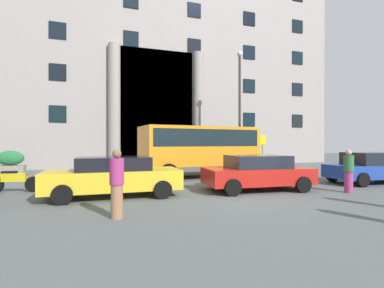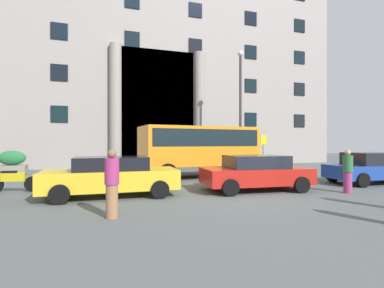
{
  "view_description": "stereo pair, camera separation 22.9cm",
  "coord_description": "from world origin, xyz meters",
  "px_view_note": "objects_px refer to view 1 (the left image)",
  "views": [
    {
      "loc": [
        -5.05,
        -9.27,
        1.9
      ],
      "look_at": [
        0.2,
        6.44,
        1.83
      ],
      "focal_mm": 26.49,
      "sensor_mm": 36.0,
      "label": 1
    },
    {
      "loc": [
        -4.83,
        -9.34,
        1.9
      ],
      "look_at": [
        0.2,
        6.44,
        1.83
      ],
      "focal_mm": 26.49,
      "sensor_mm": 36.0,
      "label": 2
    }
  ],
  "objects_px": {
    "bus_stop_sign": "(263,149)",
    "pedestrian_man_crossing": "(117,183)",
    "lamppost_plaza_centre": "(240,101)",
    "hedge_planter_west": "(10,163)",
    "parked_sedan_second": "(371,168)",
    "pedestrian_child_trailing": "(349,171)",
    "motorcycle_far_end": "(13,181)",
    "hedge_planter_far_west": "(244,159)",
    "parked_coupe_end": "(257,172)",
    "scooter_by_planter": "(239,172)",
    "orange_minibus": "(199,147)",
    "white_taxi_kerbside": "(114,176)",
    "hedge_planter_east": "(194,161)"
  },
  "relations": [
    {
      "from": "bus_stop_sign",
      "to": "pedestrian_man_crossing",
      "type": "xyz_separation_m",
      "value": [
        -10.0,
        -9.08,
        -0.62
      ]
    },
    {
      "from": "lamppost_plaza_centre",
      "to": "pedestrian_man_crossing",
      "type": "bearing_deg",
      "value": -130.81
    },
    {
      "from": "hedge_planter_west",
      "to": "parked_sedan_second",
      "type": "bearing_deg",
      "value": -29.85
    },
    {
      "from": "pedestrian_child_trailing",
      "to": "pedestrian_man_crossing",
      "type": "bearing_deg",
      "value": 45.09
    },
    {
      "from": "pedestrian_child_trailing",
      "to": "parked_sedan_second",
      "type": "bearing_deg",
      "value": -114.16
    },
    {
      "from": "bus_stop_sign",
      "to": "motorcycle_far_end",
      "type": "height_order",
      "value": "bus_stop_sign"
    },
    {
      "from": "hedge_planter_far_west",
      "to": "parked_coupe_end",
      "type": "xyz_separation_m",
      "value": [
        -4.66,
        -9.59,
        0.05
      ]
    },
    {
      "from": "bus_stop_sign",
      "to": "scooter_by_planter",
      "type": "bearing_deg",
      "value": -135.21
    },
    {
      "from": "pedestrian_man_crossing",
      "to": "pedestrian_child_trailing",
      "type": "distance_m",
      "value": 8.68
    },
    {
      "from": "orange_minibus",
      "to": "motorcycle_far_end",
      "type": "xyz_separation_m",
      "value": [
        -8.42,
        -2.37,
        -1.2
      ]
    },
    {
      "from": "hedge_planter_far_west",
      "to": "pedestrian_child_trailing",
      "type": "relative_size",
      "value": 0.86
    },
    {
      "from": "orange_minibus",
      "to": "white_taxi_kerbside",
      "type": "height_order",
      "value": "orange_minibus"
    },
    {
      "from": "hedge_planter_far_west",
      "to": "hedge_planter_west",
      "type": "relative_size",
      "value": 0.88
    },
    {
      "from": "scooter_by_planter",
      "to": "white_taxi_kerbside",
      "type": "bearing_deg",
      "value": -146.06
    },
    {
      "from": "hedge_planter_far_west",
      "to": "scooter_by_planter",
      "type": "height_order",
      "value": "hedge_planter_far_west"
    },
    {
      "from": "hedge_planter_east",
      "to": "pedestrian_child_trailing",
      "type": "distance_m",
      "value": 11.4
    },
    {
      "from": "hedge_planter_west",
      "to": "white_taxi_kerbside",
      "type": "xyz_separation_m",
      "value": [
        5.61,
        -9.57,
        0.05
      ]
    },
    {
      "from": "white_taxi_kerbside",
      "to": "scooter_by_planter",
      "type": "distance_m",
      "value": 6.6
    },
    {
      "from": "hedge_planter_far_west",
      "to": "white_taxi_kerbside",
      "type": "height_order",
      "value": "white_taxi_kerbside"
    },
    {
      "from": "bus_stop_sign",
      "to": "hedge_planter_east",
      "type": "height_order",
      "value": "bus_stop_sign"
    },
    {
      "from": "hedge_planter_far_west",
      "to": "hedge_planter_west",
      "type": "distance_m",
      "value": 15.8
    },
    {
      "from": "white_taxi_kerbside",
      "to": "motorcycle_far_end",
      "type": "relative_size",
      "value": 2.37
    },
    {
      "from": "parked_sedan_second",
      "to": "hedge_planter_west",
      "type": "bearing_deg",
      "value": 153.52
    },
    {
      "from": "motorcycle_far_end",
      "to": "pedestrian_man_crossing",
      "type": "relative_size",
      "value": 1.12
    },
    {
      "from": "white_taxi_kerbside",
      "to": "parked_coupe_end",
      "type": "height_order",
      "value": "white_taxi_kerbside"
    },
    {
      "from": "bus_stop_sign",
      "to": "motorcycle_far_end",
      "type": "distance_m",
      "value": 14.14
    },
    {
      "from": "hedge_planter_east",
      "to": "parked_sedan_second",
      "type": "relative_size",
      "value": 0.36
    },
    {
      "from": "parked_coupe_end",
      "to": "hedge_planter_west",
      "type": "bearing_deg",
      "value": 142.5
    },
    {
      "from": "scooter_by_planter",
      "to": "lamppost_plaza_centre",
      "type": "xyz_separation_m",
      "value": [
        2.78,
        5.09,
        4.36
      ]
    },
    {
      "from": "hedge_planter_west",
      "to": "motorcycle_far_end",
      "type": "bearing_deg",
      "value": -74.98
    },
    {
      "from": "orange_minibus",
      "to": "motorcycle_far_end",
      "type": "bearing_deg",
      "value": -169.43
    },
    {
      "from": "hedge_planter_west",
      "to": "orange_minibus",
      "type": "bearing_deg",
      "value": -26.14
    },
    {
      "from": "hedge_planter_east",
      "to": "parked_coupe_end",
      "type": "relative_size",
      "value": 0.35
    },
    {
      "from": "hedge_planter_west",
      "to": "parked_coupe_end",
      "type": "bearing_deg",
      "value": -41.89
    },
    {
      "from": "pedestrian_child_trailing",
      "to": "bus_stop_sign",
      "type": "bearing_deg",
      "value": -61.13
    },
    {
      "from": "hedge_planter_west",
      "to": "pedestrian_man_crossing",
      "type": "height_order",
      "value": "pedestrian_man_crossing"
    },
    {
      "from": "hedge_planter_far_west",
      "to": "pedestrian_man_crossing",
      "type": "height_order",
      "value": "pedestrian_man_crossing"
    },
    {
      "from": "hedge_planter_east",
      "to": "pedestrian_man_crossing",
      "type": "bearing_deg",
      "value": -117.1
    },
    {
      "from": "parked_sedan_second",
      "to": "scooter_by_planter",
      "type": "xyz_separation_m",
      "value": [
        -5.54,
        2.72,
        -0.28
      ]
    },
    {
      "from": "pedestrian_man_crossing",
      "to": "pedestrian_child_trailing",
      "type": "relative_size",
      "value": 1.06
    },
    {
      "from": "bus_stop_sign",
      "to": "pedestrian_child_trailing",
      "type": "xyz_separation_m",
      "value": [
        -1.38,
        -8.09,
        -0.67
      ]
    },
    {
      "from": "hedge_planter_far_west",
      "to": "white_taxi_kerbside",
      "type": "bearing_deg",
      "value": -137.98
    },
    {
      "from": "lamppost_plaza_centre",
      "to": "parked_sedan_second",
      "type": "bearing_deg",
      "value": -70.49
    },
    {
      "from": "white_taxi_kerbside",
      "to": "pedestrian_man_crossing",
      "type": "bearing_deg",
      "value": -90.93
    },
    {
      "from": "bus_stop_sign",
      "to": "lamppost_plaza_centre",
      "type": "xyz_separation_m",
      "value": [
        -0.99,
        1.35,
        3.32
      ]
    },
    {
      "from": "scooter_by_planter",
      "to": "pedestrian_man_crossing",
      "type": "height_order",
      "value": "pedestrian_man_crossing"
    },
    {
      "from": "hedge_planter_far_west",
      "to": "motorcycle_far_end",
      "type": "height_order",
      "value": "hedge_planter_far_west"
    },
    {
      "from": "parked_coupe_end",
      "to": "scooter_by_planter",
      "type": "height_order",
      "value": "parked_coupe_end"
    },
    {
      "from": "white_taxi_kerbside",
      "to": "scooter_by_planter",
      "type": "height_order",
      "value": "white_taxi_kerbside"
    },
    {
      "from": "orange_minibus",
      "to": "parked_coupe_end",
      "type": "height_order",
      "value": "orange_minibus"
    }
  ]
}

